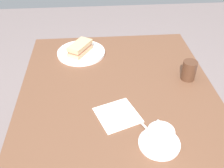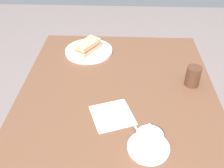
# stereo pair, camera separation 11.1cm
# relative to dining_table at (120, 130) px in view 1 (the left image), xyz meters

# --- Properties ---
(dining_table) EXTENTS (1.26, 0.84, 0.72)m
(dining_table) POSITION_rel_dining_table_xyz_m (0.00, 0.00, 0.00)
(dining_table) COLOR brown
(dining_table) RESTS_ON ground_plane
(sandwich_plate) EXTENTS (0.25, 0.25, 0.01)m
(sandwich_plate) POSITION_rel_dining_table_xyz_m (-0.45, -0.16, 0.12)
(sandwich_plate) COLOR white
(sandwich_plate) RESTS_ON dining_table
(sandwich_front) EXTENTS (0.16, 0.13, 0.05)m
(sandwich_front) POSITION_rel_dining_table_xyz_m (-0.44, -0.16, 0.15)
(sandwich_front) COLOR tan
(sandwich_front) RESTS_ON sandwich_plate
(coffee_saucer) EXTENTS (0.14, 0.14, 0.01)m
(coffee_saucer) POSITION_rel_dining_table_xyz_m (0.18, 0.11, 0.12)
(coffee_saucer) COLOR white
(coffee_saucer) RESTS_ON dining_table
(coffee_cup) EXTENTS (0.12, 0.09, 0.06)m
(coffee_cup) POSITION_rel_dining_table_xyz_m (0.17, 0.11, 0.15)
(coffee_cup) COLOR white
(coffee_cup) RESTS_ON coffee_saucer
(spoon) EXTENTS (0.09, 0.05, 0.01)m
(spoon) POSITION_rel_dining_table_xyz_m (0.10, 0.08, 0.12)
(spoon) COLOR silver
(spoon) RESTS_ON coffee_saucer
(napkin) EXTENTS (0.19, 0.19, 0.00)m
(napkin) POSITION_rel_dining_table_xyz_m (0.03, -0.02, 0.11)
(napkin) COLOR white
(napkin) RESTS_ON dining_table
(drinking_glass) EXTENTS (0.06, 0.06, 0.09)m
(drinking_glass) POSITION_rel_dining_table_xyz_m (-0.19, 0.33, 0.16)
(drinking_glass) COLOR #4C2D1D
(drinking_glass) RESTS_ON dining_table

